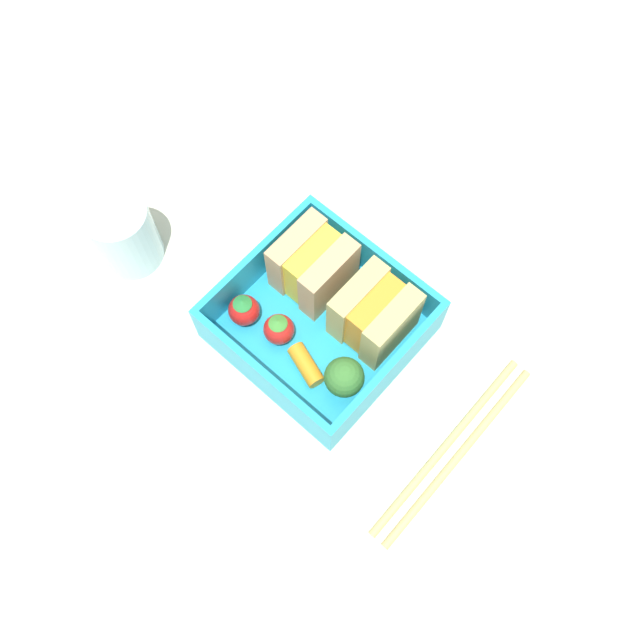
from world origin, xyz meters
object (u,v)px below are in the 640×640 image
sandwich_left (313,265)px  carrot_stick_far_left (306,365)px  strawberry_far_left (279,329)px  broccoli_floret (344,377)px  chopstick_pair (453,450)px  sandwich_center_left (374,314)px  drinking_glass (124,234)px  strawberry_left (244,310)px

sandwich_left → carrot_stick_far_left: (5.08, -6.58, -2.20)cm
strawberry_far_left → broccoli_floret: bearing=1.6°
chopstick_pair → sandwich_center_left: bearing=163.3°
chopstick_pair → broccoli_floret: bearing=-168.3°
chopstick_pair → carrot_stick_far_left: bearing=-167.6°
strawberry_far_left → chopstick_pair: strawberry_far_left is taller
sandwich_left → carrot_stick_far_left: bearing=-52.3°
strawberry_far_left → carrot_stick_far_left: 3.87cm
strawberry_far_left → carrot_stick_far_left: size_ratio=0.87×
broccoli_floret → chopstick_pair: (10.25, 2.12, -3.22)cm
broccoli_floret → drinking_glass: drinking_glass is taller
sandwich_left → strawberry_far_left: bearing=-77.1°
strawberry_far_left → broccoli_floret: (7.17, 0.20, 0.91)cm
sandwich_center_left → carrot_stick_far_left: sandwich_center_left is taller
sandwich_left → strawberry_far_left: sandwich_left is taller
strawberry_left → broccoli_floret: 10.69cm
carrot_stick_far_left → sandwich_center_left: bearing=74.8°
carrot_stick_far_left → chopstick_pair: (13.68, 3.01, -1.61)cm
strawberry_left → strawberry_far_left: 3.52cm
carrot_stick_far_left → broccoli_floret: broccoli_floret is taller
strawberry_far_left → chopstick_pair: size_ratio=0.17×
strawberry_left → carrot_stick_far_left: bearing=0.1°
strawberry_left → sandwich_left: bearing=72.3°
strawberry_far_left → carrot_stick_far_left: strawberry_far_left is taller
strawberry_left → broccoli_floret: bearing=4.9°
sandwich_left → broccoli_floret: sandwich_left is taller
sandwich_left → drinking_glass: 17.11cm
broccoli_floret → chopstick_pair: 10.95cm
sandwich_center_left → drinking_glass: bearing=-158.3°
carrot_stick_far_left → drinking_glass: drinking_glass is taller
strawberry_left → chopstick_pair: 21.21cm
sandwich_center_left → strawberry_far_left: size_ratio=1.80×
broccoli_floret → drinking_glass: 23.47cm
sandwich_center_left → strawberry_left: bearing=-143.7°
sandwich_center_left → broccoli_floret: (1.64, -5.68, -0.59)cm
strawberry_left → sandwich_center_left: bearing=36.3°
sandwich_center_left → drinking_glass: 23.31cm
sandwich_left → sandwich_center_left: 6.87cm
sandwich_center_left → sandwich_left: bearing=180.0°
broccoli_floret → chopstick_pair: size_ratio=0.21×
strawberry_far_left → chopstick_pair: bearing=7.6°
strawberry_far_left → drinking_glass: bearing=-170.3°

